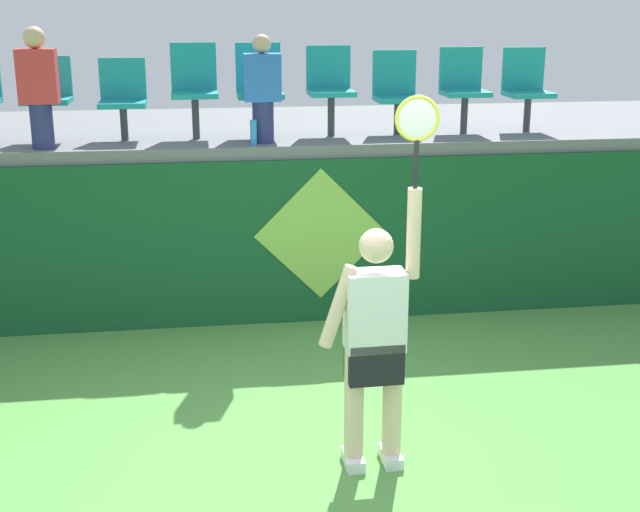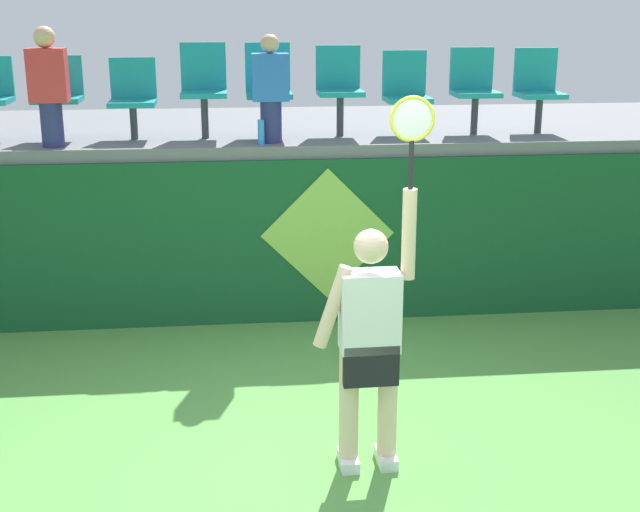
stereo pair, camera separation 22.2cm
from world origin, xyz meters
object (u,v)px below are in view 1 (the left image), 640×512
(stadium_chair_2, at_px, (123,96))
(stadium_chair_4, at_px, (259,85))
(water_bottle, at_px, (254,133))
(spectator_0, at_px, (38,86))
(stadium_chair_7, at_px, (463,85))
(stadium_chair_8, at_px, (526,86))
(stadium_chair_5, at_px, (330,85))
(stadium_chair_1, at_px, (47,94))
(stadium_chair_6, at_px, (396,90))
(spectator_1, at_px, (263,88))
(stadium_chair_3, at_px, (194,85))
(tennis_player, at_px, (375,336))

(stadium_chair_2, bearing_deg, stadium_chair_4, 0.28)
(water_bottle, relative_size, spectator_0, 0.22)
(stadium_chair_7, xyz_separation_m, stadium_chair_8, (0.66, 0.00, -0.01))
(stadium_chair_5, bearing_deg, stadium_chair_7, 0.02)
(water_bottle, relative_size, stadium_chair_1, 0.30)
(stadium_chair_1, height_order, stadium_chair_6, stadium_chair_6)
(stadium_chair_2, xyz_separation_m, spectator_1, (1.31, -0.40, 0.09))
(stadium_chair_2, distance_m, stadium_chair_3, 0.69)
(stadium_chair_1, bearing_deg, tennis_player, -54.22)
(stadium_chair_2, bearing_deg, stadium_chair_6, 0.11)
(stadium_chair_2, xyz_separation_m, stadium_chair_4, (1.31, 0.01, 0.08))
(stadium_chair_4, distance_m, spectator_0, 2.05)
(stadium_chair_6, bearing_deg, stadium_chair_3, -180.00)
(stadium_chair_7, height_order, spectator_1, spectator_1)
(stadium_chair_3, bearing_deg, tennis_player, -72.36)
(stadium_chair_4, distance_m, stadium_chair_7, 2.06)
(stadium_chair_3, bearing_deg, stadium_chair_5, -0.15)
(stadium_chair_2, distance_m, spectator_1, 1.37)
(stadium_chair_5, bearing_deg, stadium_chair_2, -179.96)
(stadium_chair_7, bearing_deg, spectator_1, -169.04)
(stadium_chair_2, height_order, stadium_chair_6, stadium_chair_6)
(stadium_chair_3, xyz_separation_m, stadium_chair_4, (0.63, 0.00, -0.01))
(stadium_chair_8, height_order, spectator_0, spectator_0)
(tennis_player, distance_m, stadium_chair_4, 3.70)
(water_bottle, relative_size, stadium_chair_4, 0.26)
(stadium_chair_7, relative_size, stadium_chair_8, 1.01)
(stadium_chair_6, bearing_deg, stadium_chair_2, -179.89)
(stadium_chair_4, bearing_deg, tennis_player, -82.29)
(stadium_chair_1, height_order, stadium_chair_3, stadium_chair_3)
(stadium_chair_6, relative_size, spectator_1, 0.82)
(water_bottle, distance_m, stadium_chair_6, 1.59)
(stadium_chair_8, relative_size, spectator_0, 0.77)
(stadium_chair_2, bearing_deg, tennis_player, -62.67)
(stadium_chair_3, bearing_deg, stadium_chair_4, 0.12)
(spectator_0, bearing_deg, stadium_chair_6, 7.50)
(stadium_chair_5, bearing_deg, stadium_chair_4, 179.60)
(stadium_chair_5, relative_size, spectator_0, 0.80)
(stadium_chair_2, height_order, stadium_chair_5, stadium_chair_5)
(stadium_chair_6, relative_size, stadium_chair_8, 0.98)
(stadium_chair_1, relative_size, spectator_1, 0.79)
(stadium_chair_2, height_order, stadium_chair_4, stadium_chair_4)
(stadium_chair_1, height_order, spectator_1, spectator_1)
(stadium_chair_6, bearing_deg, spectator_0, -172.50)
(stadium_chair_1, height_order, stadium_chair_7, stadium_chair_7)
(stadium_chair_7, bearing_deg, stadium_chair_4, 179.88)
(stadium_chair_1, height_order, stadium_chair_4, stadium_chair_4)
(stadium_chair_8, bearing_deg, stadium_chair_4, 179.94)
(stadium_chair_3, bearing_deg, stadium_chair_7, -0.07)
(stadium_chair_3, height_order, stadium_chair_6, stadium_chair_3)
(stadium_chair_7, distance_m, spectator_1, 2.09)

